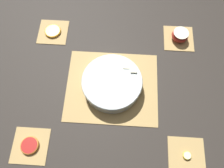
{
  "coord_description": "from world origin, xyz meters",
  "views": [
    {
      "loc": [
        0.02,
        -0.38,
        0.94
      ],
      "look_at": [
        0.0,
        0.0,
        0.03
      ],
      "focal_mm": 35.0,
      "sensor_mm": 36.0,
      "label": 1
    }
  ],
  "objects": [
    {
      "name": "fruit_salad_bowl",
      "position": [
        0.0,
        -0.0,
        0.04
      ],
      "size": [
        0.27,
        0.27,
        0.08
      ],
      "color": "silver",
      "rests_on": "bamboo_mat_center"
    },
    {
      "name": "apple_half",
      "position": [
        0.33,
        0.29,
        0.03
      ],
      "size": [
        0.08,
        0.08,
        0.05
      ],
      "color": "#B72D23",
      "rests_on": "coaster_mat_far_right"
    },
    {
      "name": "coaster_mat_far_right",
      "position": [
        0.33,
        0.29,
        0.0
      ],
      "size": [
        0.15,
        0.15,
        0.01
      ],
      "color": "tan",
      "rests_on": "ground_plane"
    },
    {
      "name": "bamboo_mat_center",
      "position": [
        -0.0,
        0.0,
        0.0
      ],
      "size": [
        0.42,
        0.36,
        0.01
      ],
      "color": "tan",
      "rests_on": "ground_plane"
    },
    {
      "name": "coaster_mat_near_right",
      "position": [
        0.33,
        -0.29,
        0.0
      ],
      "size": [
        0.15,
        0.15,
        0.01
      ],
      "color": "tan",
      "rests_on": "ground_plane"
    },
    {
      "name": "ground_plane",
      "position": [
        0.0,
        0.0,
        0.0
      ],
      "size": [
        6.0,
        6.0,
        0.0
      ],
      "primitive_type": "plane",
      "color": "#2D2823"
    },
    {
      "name": "orange_slice_whole",
      "position": [
        -0.33,
        0.29,
        0.01
      ],
      "size": [
        0.08,
        0.08,
        0.01
      ],
      "color": "orange",
      "rests_on": "coaster_mat_far_left"
    },
    {
      "name": "banana_coin_single",
      "position": [
        0.33,
        -0.29,
        0.01
      ],
      "size": [
        0.04,
        0.04,
        0.01
      ],
      "color": "beige",
      "rests_on": "coaster_mat_near_right"
    },
    {
      "name": "coaster_mat_far_left",
      "position": [
        -0.33,
        0.29,
        0.0
      ],
      "size": [
        0.15,
        0.15,
        0.01
      ],
      "color": "tan",
      "rests_on": "ground_plane"
    },
    {
      "name": "grapefruit_slice",
      "position": [
        -0.33,
        -0.29,
        0.01
      ],
      "size": [
        0.08,
        0.08,
        0.01
      ],
      "color": "#B2231E",
      "rests_on": "coaster_mat_near_left"
    },
    {
      "name": "coaster_mat_near_left",
      "position": [
        -0.33,
        -0.29,
        0.0
      ],
      "size": [
        0.15,
        0.15,
        0.01
      ],
      "color": "tan",
      "rests_on": "ground_plane"
    }
  ]
}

